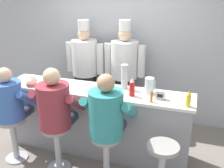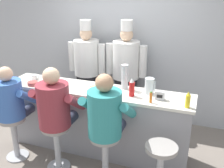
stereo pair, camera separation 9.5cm
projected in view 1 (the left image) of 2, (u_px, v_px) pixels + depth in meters
ground_plane at (90, 159)px, 3.84m from camera, size 20.00×20.00×0.00m
wall_back at (121, 46)px, 4.76m from camera, size 10.00×0.06×2.70m
diner_counter at (96, 120)px, 3.91m from camera, size 2.77×0.55×1.00m
ketchup_bottle_red at (132, 87)px, 3.47m from camera, size 0.07×0.07×0.26m
mustard_bottle_yellow at (188, 99)px, 3.17m from camera, size 0.06×0.06×0.21m
hot_sauce_bottle_orange at (151, 97)px, 3.30m from camera, size 0.03×0.03×0.15m
water_pitcher_clear at (149, 86)px, 3.55m from camera, size 0.14×0.13×0.22m
breakfast_plate at (93, 88)px, 3.74m from camera, size 0.25×0.25×0.05m
cereal_bowl at (32, 84)px, 3.84m from camera, size 0.15×0.15×0.05m
coffee_mug_white at (33, 78)px, 4.06m from camera, size 0.13×0.09×0.08m
cup_stack_steel at (124, 77)px, 3.70m from camera, size 0.10×0.10×0.35m
napkin_dispenser_chrome at (160, 95)px, 3.39m from camera, size 0.12×0.07×0.12m
diner_seated_blue at (10, 104)px, 3.58m from camera, size 0.58×0.57×1.40m
diner_seated_maroon at (56, 109)px, 3.37m from camera, size 0.63×0.62×1.46m
diner_seated_teal at (107, 117)px, 3.17m from camera, size 0.63×0.62×1.46m
empty_stool_round at (162, 161)px, 3.10m from camera, size 0.38×0.38×0.66m
cook_in_whites_near at (85, 66)px, 4.77m from camera, size 0.71×0.46×1.83m
cook_in_whites_far at (124, 68)px, 4.57m from camera, size 0.73×0.46×1.86m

